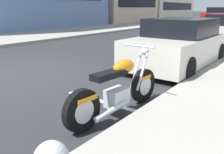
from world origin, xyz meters
TOP-DOWN VIEW (x-y plane):
  - ground_plane at (0.00, 0.00)m, footprint 260.00×260.00m
  - sidewalk_far_curb at (12.00, 6.81)m, footprint 120.00×5.00m
  - parking_stall_stripe at (0.00, -3.71)m, footprint 0.12×2.20m
  - parked_motorcycle at (-0.28, -4.07)m, footprint 2.21×0.62m
  - parked_car_behind_motorcycle at (3.73, -3.54)m, footprint 4.31×1.88m
  - crossing_truck at (31.95, 1.62)m, footprint 2.40×5.55m

SIDE VIEW (x-z plane):
  - ground_plane at x=0.00m, z-range 0.00..0.00m
  - parking_stall_stripe at x=0.00m, z-range 0.00..0.01m
  - sidewalk_far_curb at x=12.00m, z-range 0.00..0.14m
  - parked_motorcycle at x=-0.28m, z-range -0.13..0.99m
  - parked_car_behind_motorcycle at x=3.73m, z-range -0.04..1.41m
  - crossing_truck at x=31.95m, z-range 0.04..1.90m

